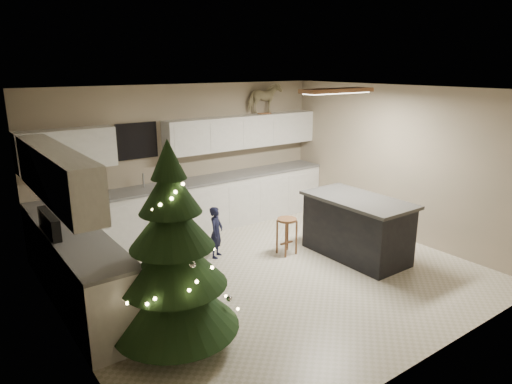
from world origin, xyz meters
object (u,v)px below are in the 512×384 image
toddler (216,232)px  rocking_horse (265,98)px  christmas_tree (174,265)px  island (357,227)px  bar_stool (287,227)px

toddler → rocking_horse: (1.94, 1.34, 1.89)m
christmas_tree → toddler: 2.37m
toddler → rocking_horse: rocking_horse is taller
toddler → island: bearing=-73.4°
christmas_tree → rocking_horse: bearing=41.3°
christmas_tree → island: bearing=8.0°
island → bar_stool: island is taller
island → bar_stool: (-0.82, 0.71, -0.04)m
bar_stool → island: bearing=-41.0°
bar_stool → toddler: 1.11m
rocking_horse → island: bearing=176.1°
island → christmas_tree: bearing=-172.0°
island → christmas_tree: christmas_tree is taller
bar_stool → christmas_tree: christmas_tree is taller
toddler → rocking_horse: size_ratio=1.22×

